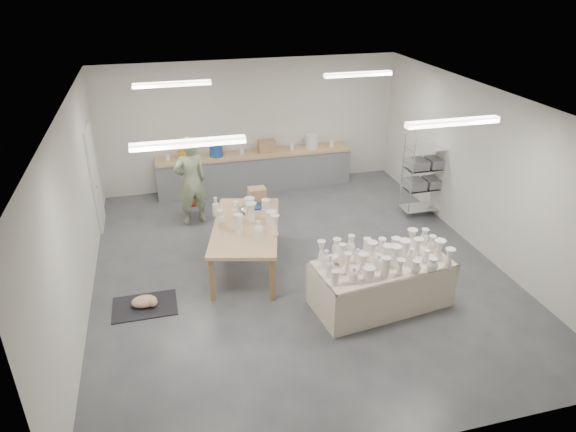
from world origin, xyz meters
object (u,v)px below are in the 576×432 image
object	(u,v)px
drying_table	(381,281)
potter	(191,181)
work_table	(248,221)
red_stool	(192,203)

from	to	relation	value
drying_table	potter	xyz separation A→B (m)	(-2.60, 3.66, 0.50)
work_table	red_stool	world-z (taller)	work_table
drying_table	potter	size ratio (longest dim) A/B	1.21
work_table	potter	xyz separation A→B (m)	(-0.82, 1.90, 0.08)
drying_table	red_stool	distance (m)	4.71
potter	red_stool	bearing A→B (deg)	-105.71
work_table	red_stool	distance (m)	2.38
drying_table	red_stool	bearing A→B (deg)	115.90
drying_table	red_stool	world-z (taller)	drying_table
drying_table	work_table	size ratio (longest dim) A/B	0.93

